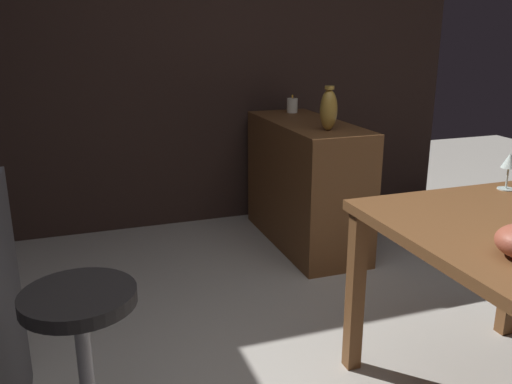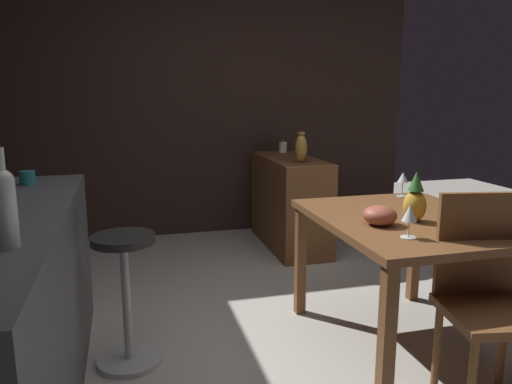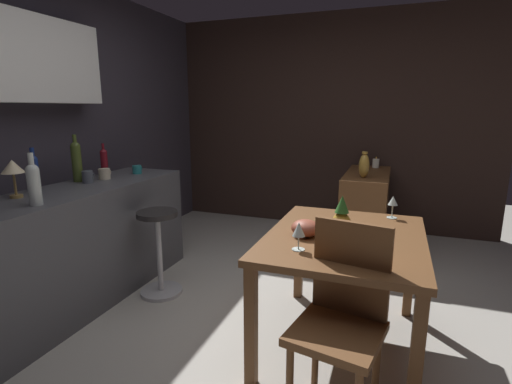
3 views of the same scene
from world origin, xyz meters
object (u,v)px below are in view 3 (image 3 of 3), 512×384
Objects in this scene: chair_near_window at (342,315)px; wine_bottle_cobalt at (34,171)px; sideboard_cabinet at (365,210)px; wine_bottle_ruby at (104,161)px; pillar_candle_tall at (376,163)px; cup_cream at (105,174)px; dining_table at (345,249)px; wine_bottle_clear at (34,182)px; wine_glass_left at (299,230)px; bar_stool at (159,250)px; vase_brass at (364,166)px; pineapple_centerpiece at (341,221)px; wine_bottle_olive at (77,160)px; wine_glass_right at (393,202)px; cup_teal at (137,170)px; counter_lamp at (13,169)px; fruit_bowl at (305,228)px; cup_slate at (88,177)px.

chair_near_window is 3.00× the size of wine_bottle_cobalt.
sideboard_cabinet is 2.68m from wine_bottle_ruby.
wine_bottle_cobalt is 3.39m from pillar_candle_tall.
cup_cream is at bearing -11.31° from wine_bottle_cobalt.
wine_bottle_clear is (-0.55, 1.83, 0.40)m from dining_table.
bar_stool is at bearing 67.17° from wine_glass_left.
vase_brass is (1.38, -1.45, 0.57)m from bar_stool.
chair_near_window is 7.39× the size of cup_cream.
wine_bottle_olive reaches higher than pineapple_centerpiece.
pillar_candle_tall is at bearing -1.15° from dining_table.
cup_teal reaches higher than wine_glass_right.
wine_glass_left is 1.94m from counter_lamp.
wine_bottle_clear reaches higher than counter_lamp.
cup_teal is (0.17, -0.22, -0.09)m from wine_bottle_ruby.
dining_table is 4.55× the size of vase_brass.
bar_stool is 1.36m from fruit_bowl.
wine_bottle_cobalt is at bearing 107.10° from wine_glass_right.
wine_glass_left is 2.14m from wine_bottle_ruby.
wine_bottle_olive is at bearing 86.21° from dining_table.
wine_bottle_cobalt is (-0.18, 2.15, 0.20)m from pineapple_centerpiece.
cup_slate is at bearing 130.88° from sideboard_cabinet.
bar_stool is 2.66× the size of pineapple_centerpiece.
wine_bottle_ruby is at bearing 78.07° from dining_table.
wine_glass_left is 1.32× the size of cup_slate.
chair_near_window is at bearing -178.22° from sideboard_cabinet.
counter_lamp reaches higher than dining_table.
wine_bottle_clear is at bearing -165.36° from cup_cream.
cup_cream is at bearing 133.44° from pillar_candle_tall.
wine_bottle_clear reaches higher than vase_brass.
wine_glass_left is 0.59× the size of pineapple_centerpiece.
vase_brass is (-0.32, 0.02, 0.53)m from sideboard_cabinet.
cup_teal reaches higher than dining_table.
vase_brass is at bearing -45.91° from counter_lamp.
fruit_bowl is 0.45× the size of wine_bottle_olive.
cup_slate is (0.39, -0.10, -0.10)m from wine_bottle_cobalt.
counter_lamp is (-0.19, -0.04, 0.05)m from wine_bottle_cobalt.
wine_bottle_clear is at bearing -108.80° from counter_lamp.
bar_stool is 2.44× the size of wine_bottle_ruby.
vase_brass is at bearing -63.82° from cup_teal.
cup_teal is (0.32, -0.09, -0.01)m from cup_cream.
bar_stool is at bearing 99.34° from wine_glass_right.
counter_lamp is 3.52m from pillar_candle_tall.
pineapple_centerpiece reaches higher than wine_glass_left.
wine_bottle_cobalt reaches higher than cup_teal.
cup_teal is at bearing 129.62° from pillar_candle_tall.
cup_slate is 0.46× the size of vase_brass.
cup_teal is 1.10m from counter_lamp.
wine_bottle_cobalt is 0.72m from wine_bottle_ruby.
bar_stool is 4.08× the size of fruit_bowl.
cup_cream reaches higher than bar_stool.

